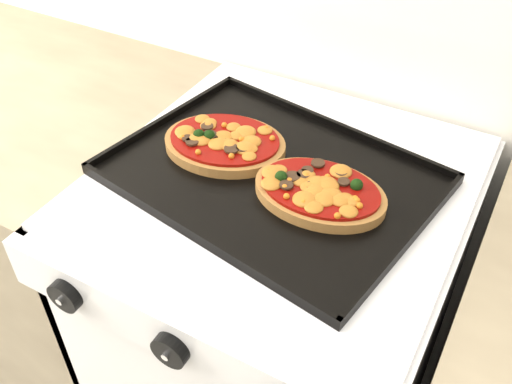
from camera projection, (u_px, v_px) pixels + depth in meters
The scene contains 7 objects.
stove at pixel (276, 340), 1.23m from camera, with size 0.60×0.60×0.91m, color silver.
control_panel at pixel (176, 338), 0.77m from camera, with size 0.60×0.02×0.09m, color silver.
knob_left at pixel (65, 296), 0.82m from camera, with size 0.05×0.05×0.02m, color black.
knob_center at pixel (170, 350), 0.75m from camera, with size 0.05×0.05×0.02m, color black.
baking_tray at pixel (271, 174), 0.93m from camera, with size 0.50×0.37×0.02m, color black.
pizza_left at pixel (225, 142), 0.97m from camera, with size 0.21×0.16×0.03m, color #A9703A, non-canonical shape.
pizza_right at pixel (320, 191), 0.87m from camera, with size 0.21×0.15×0.03m, color #A9703A, non-canonical shape.
Camera 1 is at (0.30, 1.05, 1.50)m, focal length 40.00 mm.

